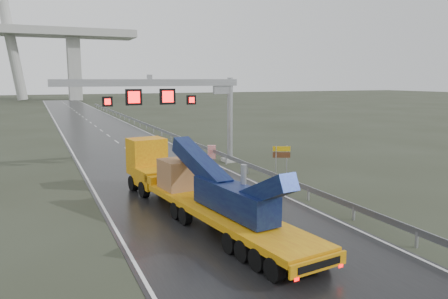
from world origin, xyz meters
name	(u,v)px	position (x,y,z in m)	size (l,w,h in m)	color
ground	(256,245)	(0.00, 0.00, 0.00)	(400.00, 400.00, 0.00)	#292C1F
road	(108,136)	(0.00, 40.00, 0.01)	(11.00, 200.00, 0.02)	black
guardrail	(179,137)	(6.10, 30.00, 0.70)	(0.20, 140.00, 1.40)	gray
sign_gantry	(176,98)	(2.10, 17.99, 5.61)	(14.90, 1.20, 7.42)	#A0A19C
heavy_haul_truck	(189,184)	(-1.09, 5.68, 1.55)	(4.64, 17.15, 3.99)	#DFA80C
exit_sign_pair	(281,155)	(8.17, 11.54, 1.56)	(1.20, 0.59, 2.22)	gray
striped_barrier	(212,152)	(6.00, 20.00, 0.60)	(0.71, 0.38, 1.20)	red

